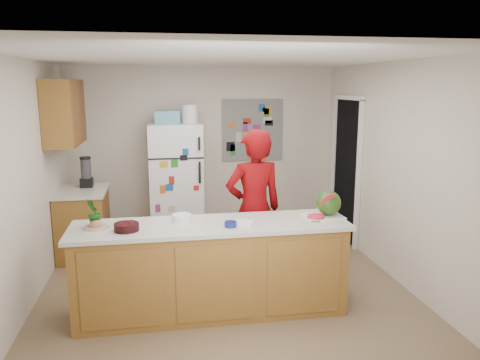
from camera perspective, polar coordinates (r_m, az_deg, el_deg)
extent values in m
cube|color=brown|center=(5.36, -1.84, -13.24)|extent=(4.00, 4.50, 0.02)
cube|color=beige|center=(7.18, -4.40, 3.61)|extent=(4.00, 0.02, 2.50)
cube|color=beige|center=(5.11, -24.90, -0.68)|extent=(0.02, 4.50, 2.50)
cube|color=beige|center=(5.60, 18.90, 0.77)|extent=(0.02, 4.50, 2.50)
cube|color=white|center=(4.88, -2.04, 14.76)|extent=(4.00, 4.50, 0.02)
cube|color=black|center=(6.91, 12.90, 1.12)|extent=(0.03, 0.85, 2.04)
cube|color=brown|center=(4.70, -3.48, -10.93)|extent=(2.60, 0.62, 0.88)
cube|color=silver|center=(4.55, -3.55, -5.57)|extent=(2.68, 0.70, 0.04)
cube|color=brown|center=(6.51, -18.53, -5.17)|extent=(0.60, 0.80, 0.86)
cube|color=silver|center=(6.40, -18.79, -1.31)|extent=(0.64, 0.84, 0.04)
cube|color=brown|center=(6.24, -20.65, 7.72)|extent=(0.35, 1.00, 0.80)
cube|color=silver|center=(6.85, -7.80, -0.25)|extent=(0.75, 0.70, 1.70)
cube|color=#5999B2|center=(6.72, -8.88, 7.60)|extent=(0.35, 0.28, 0.18)
cube|color=slate|center=(7.23, 1.54, 6.09)|extent=(0.95, 0.01, 0.95)
imported|color=#6B0508|center=(5.15, 1.71, -3.63)|extent=(0.71, 0.52, 1.78)
cylinder|color=black|center=(6.52, -18.25, 0.83)|extent=(0.13, 0.13, 0.38)
cube|color=white|center=(4.83, 10.10, -4.37)|extent=(0.40, 0.31, 0.01)
sphere|color=#2F5417|center=(4.84, 10.75, -2.76)|extent=(0.25, 0.25, 0.25)
cylinder|color=#D63147|center=(4.75, 9.21, -4.40)|extent=(0.16, 0.16, 0.02)
cylinder|color=black|center=(4.43, -13.66, -5.59)|extent=(0.29, 0.29, 0.07)
cylinder|color=white|center=(4.67, -7.11, -4.54)|extent=(0.25, 0.25, 0.06)
cylinder|color=navy|center=(4.43, -1.16, -5.41)|extent=(0.15, 0.15, 0.05)
cylinder|color=#C4B896|center=(4.60, -17.12, -5.50)|extent=(0.32, 0.32, 0.02)
cube|color=white|center=(4.52, 0.45, -5.24)|extent=(0.23, 0.22, 0.02)
cube|color=gray|center=(4.63, 9.20, -5.04)|extent=(0.09, 0.05, 0.01)
imported|color=#15480E|center=(4.57, -17.33, -3.87)|extent=(0.13, 0.16, 0.29)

